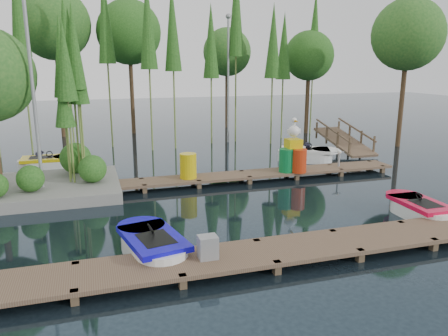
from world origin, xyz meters
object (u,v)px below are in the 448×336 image
object	(u,v)px
boat_blue	(153,247)
boat_yellow_far	(48,163)
utility_cabinet	(208,247)
island	(12,105)
drum_cluster	(294,155)
boat_red	(419,210)
yellow_barrel	(188,166)

from	to	relation	value
boat_blue	boat_yellow_far	bearing A→B (deg)	95.22
boat_yellow_far	utility_cabinet	world-z (taller)	boat_yellow_far
island	drum_cluster	size ratio (longest dim) A/B	3.11
boat_yellow_far	island	bearing A→B (deg)	-79.64
island	boat_blue	size ratio (longest dim) A/B	2.34
boat_red	drum_cluster	distance (m)	5.65
island	drum_cluster	xyz separation A→B (m)	(10.35, -0.95, -2.24)
boat_blue	utility_cabinet	xyz separation A→B (m)	(1.10, -1.08, 0.30)
utility_cabinet	yellow_barrel	distance (m)	7.09
boat_yellow_far	utility_cabinet	distance (m)	12.17
boat_blue	boat_yellow_far	size ratio (longest dim) A/B	1.08
island	utility_cabinet	distance (m)	9.55
boat_blue	drum_cluster	xyz separation A→B (m)	(6.58, 5.76, 0.68)
boat_blue	yellow_barrel	xyz separation A→B (m)	(2.22, 5.92, 0.52)
boat_red	boat_yellow_far	world-z (taller)	boat_yellow_far
drum_cluster	yellow_barrel	bearing A→B (deg)	177.92
boat_yellow_far	drum_cluster	xyz separation A→B (m)	(9.73, -4.56, 0.66)
boat_blue	drum_cluster	distance (m)	8.77
utility_cabinet	boat_blue	bearing A→B (deg)	135.51
boat_red	island	bearing A→B (deg)	153.63
boat_blue	boat_red	bearing A→B (deg)	-9.02
drum_cluster	boat_yellow_far	bearing A→B (deg)	154.90
boat_blue	utility_cabinet	bearing A→B (deg)	-56.23
boat_red	drum_cluster	world-z (taller)	drum_cluster
island	boat_red	world-z (taller)	island
boat_blue	boat_red	world-z (taller)	boat_blue
boat_red	yellow_barrel	xyz separation A→B (m)	(-5.96, 5.53, 0.54)
boat_red	yellow_barrel	bearing A→B (deg)	138.66
boat_red	utility_cabinet	distance (m)	7.24
boat_blue	drum_cluster	world-z (taller)	drum_cluster
boat_red	yellow_barrel	size ratio (longest dim) A/B	2.58
yellow_barrel	boat_yellow_far	bearing A→B (deg)	140.66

